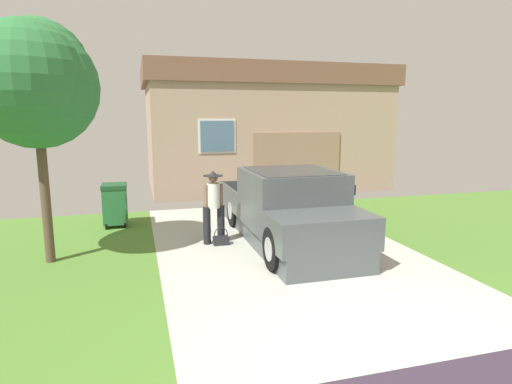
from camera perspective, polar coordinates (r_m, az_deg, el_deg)
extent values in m
cube|color=#B4B7AA|center=(9.17, 3.58, -7.68)|extent=(5.20, 9.00, 0.06)
cube|color=#484F51|center=(9.84, 3.69, -4.99)|extent=(1.75, 5.27, 0.42)
cube|color=#484F51|center=(9.24, 4.67, -0.84)|extent=(1.90, 2.07, 1.20)
cube|color=#1E2833|center=(9.18, 4.71, 1.35)|extent=(1.67, 1.90, 0.50)
cube|color=#484F51|center=(7.86, 8.70, -5.11)|extent=(1.90, 1.15, 0.61)
cube|color=black|center=(11.27, 1.01, -1.77)|extent=(1.90, 2.06, 0.06)
cube|color=#484F51|center=(11.51, 5.40, -0.30)|extent=(0.06, 2.05, 0.56)
cube|color=#484F51|center=(10.99, -3.57, -0.76)|extent=(0.06, 2.05, 0.56)
cube|color=#484F51|center=(12.16, -0.32, 0.31)|extent=(1.89, 0.06, 0.56)
cube|color=black|center=(8.97, 12.59, 0.32)|extent=(0.10, 0.18, 0.20)
cylinder|color=black|center=(8.45, 13.25, -6.45)|extent=(0.26, 0.80, 0.80)
cylinder|color=#9E9EA3|center=(8.45, 13.25, -6.45)|extent=(0.28, 0.44, 0.44)
cylinder|color=black|center=(7.81, 2.60, -7.55)|extent=(0.26, 0.80, 0.80)
cylinder|color=#9E9EA3|center=(7.81, 2.60, -7.55)|extent=(0.28, 0.44, 0.44)
cylinder|color=black|center=(11.34, 5.27, -1.99)|extent=(0.26, 0.80, 0.80)
cylinder|color=#9E9EA3|center=(11.34, 5.27, -1.99)|extent=(0.28, 0.44, 0.44)
cylinder|color=black|center=(10.88, -2.81, -2.48)|extent=(0.26, 0.80, 0.80)
cylinder|color=#9E9EA3|center=(10.88, -2.81, -2.48)|extent=(0.28, 0.44, 0.44)
cylinder|color=black|center=(9.41, -6.55, -4.45)|extent=(0.16, 0.16, 0.83)
cylinder|color=black|center=(9.50, -4.69, -4.27)|extent=(0.16, 0.16, 0.83)
cylinder|color=silver|center=(9.31, -5.69, -0.46)|extent=(0.28, 0.28, 0.54)
cylinder|color=brown|center=(9.28, -6.67, -0.85)|extent=(0.09, 0.09, 0.58)
cylinder|color=brown|center=(9.37, -4.70, -0.70)|extent=(0.09, 0.09, 0.58)
sphere|color=brown|center=(9.25, -5.73, 1.90)|extent=(0.20, 0.20, 0.20)
cylinder|color=#232328|center=(9.24, -5.73, 2.17)|extent=(0.44, 0.44, 0.01)
cone|color=#232328|center=(9.24, -5.74, 2.51)|extent=(0.21, 0.21, 0.11)
cube|color=#232328|center=(9.41, -4.69, -6.46)|extent=(0.33, 0.19, 0.19)
torus|color=#232328|center=(9.37, -4.70, -5.62)|extent=(0.30, 0.02, 0.30)
cube|color=tan|center=(17.12, 0.89, 7.28)|extent=(8.77, 5.06, 3.85)
cube|color=brown|center=(17.16, 0.91, 14.92)|extent=(9.12, 5.26, 0.72)
cube|color=#93755B|center=(14.93, 5.46, 3.67)|extent=(3.17, 0.06, 2.21)
cube|color=slate|center=(14.09, -5.20, 7.41)|extent=(1.10, 0.05, 1.00)
cube|color=silver|center=(14.10, -5.21, 7.41)|extent=(1.23, 0.02, 1.12)
cylinder|color=brown|center=(8.95, -26.25, -0.57)|extent=(0.17, 0.17, 2.55)
sphere|color=#2E7439|center=(8.55, -28.24, 13.25)|extent=(1.98, 1.98, 1.98)
sphere|color=#2E7439|center=(8.82, -27.30, 12.32)|extent=(2.21, 2.21, 2.21)
sphere|color=#2E7439|center=(9.08, -26.99, 14.46)|extent=(1.81, 1.81, 1.81)
cube|color=#286B38|center=(11.40, -18.25, -1.71)|extent=(0.58, 0.68, 0.89)
cube|color=#1C4A27|center=(11.31, -18.38, 0.76)|extent=(0.60, 0.71, 0.10)
cylinder|color=black|center=(11.24, -19.30, -4.26)|extent=(0.05, 0.18, 0.18)
cylinder|color=black|center=(11.22, -17.05, -4.16)|extent=(0.05, 0.18, 0.18)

